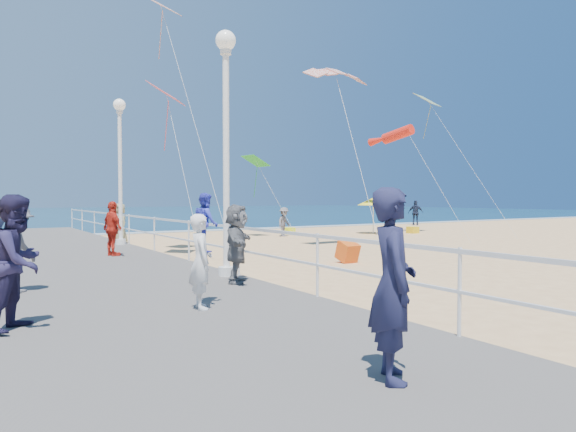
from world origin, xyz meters
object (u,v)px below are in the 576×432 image
spectator_3 (113,229)px  box_kite (348,254)px  spectator_5 (237,243)px  beach_walker_a (284,222)px  beach_chair_right (413,230)px  spectator_2 (18,249)px  lamp_post_mid (226,126)px  lamp_post_far (120,155)px  spectator_7 (18,262)px  toddler_held (206,223)px  beach_chair_left (289,231)px  spectator_0 (393,284)px  beach_umbrella (373,201)px  beach_walker_c (120,223)px  beach_walker_b (416,213)px  woman_holding_toddler (201,261)px

spectator_3 → box_kite: size_ratio=2.68×
spectator_5 → beach_walker_a: (10.25, 14.74, -0.39)m
beach_chair_right → spectator_2: bearing=-152.1°
beach_chair_right → beach_walker_a: bearing=165.1°
lamp_post_mid → lamp_post_far: bearing=90.0°
lamp_post_mid → spectator_7: (-4.25, -2.69, -2.39)m
toddler_held → beach_chair_left: size_ratio=1.70×
lamp_post_far → spectator_0: (-1.46, -15.67, -2.36)m
toddler_held → spectator_5: 2.30m
spectator_7 → beach_walker_a: bearing=-6.5°
spectator_7 → beach_umbrella: size_ratio=0.82×
beach_chair_left → beach_walker_a: bearing=-132.6°
beach_walker_c → beach_walker_a: bearing=72.8°
lamp_post_mid → box_kite: (5.66, 2.83, -3.36)m
spectator_0 → beach_walker_c: 20.78m
beach_walker_b → spectator_5: bearing=87.2°
beach_umbrella → toddler_held: bearing=-138.1°
lamp_post_mid → spectator_0: size_ratio=2.95×
spectator_0 → lamp_post_far: bearing=27.3°
spectator_0 → box_kite: size_ratio=3.01×
lamp_post_mid → woman_holding_toddler: 4.19m
toddler_held → beach_walker_b: size_ratio=0.49×
spectator_2 → box_kite: (9.70, 2.67, -0.89)m
lamp_post_far → beach_walker_c: lamp_post_far is taller
beach_walker_c → lamp_post_far: bearing=-30.1°
spectator_7 → beach_chair_right: (22.05, 14.43, -1.08)m
lamp_post_mid → toddler_held: (-1.62, -2.67, -1.94)m
beach_walker_a → spectator_2: bearing=-165.0°
beach_walker_c → box_kite: 11.98m
woman_holding_toddler → spectator_5: bearing=-28.2°
lamp_post_mid → beach_walker_a: bearing=54.0°
beach_walker_a → beach_walker_c: beach_walker_c is taller
spectator_5 → beach_walker_a: spectator_5 is taller
lamp_post_mid → spectator_2: size_ratio=3.37×
lamp_post_far → spectator_2: (-4.04, -8.84, -2.47)m
box_kite → spectator_3: bearing=159.4°
toddler_held → beach_umbrella: bearing=-36.8°
spectator_0 → beach_walker_b: bearing=-13.9°
lamp_post_far → woman_holding_toddler: 12.22m
box_kite → beach_chair_left: bearing=65.4°
woman_holding_toddler → spectator_3: spectator_3 is taller
woman_holding_toddler → spectator_3: 8.17m
spectator_0 → spectator_7: (-2.79, 3.97, -0.03)m
lamp_post_far → beach_chair_right: lamp_post_far is taller
toddler_held → beach_chair_right: 24.23m
spectator_2 → beach_walker_a: bearing=-13.2°
spectator_3 → beach_chair_right: spectator_3 is taller
lamp_post_far → beach_walker_a: bearing=25.6°
lamp_post_mid → spectator_3: lamp_post_mid is taller
lamp_post_mid → beach_chair_right: 21.60m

